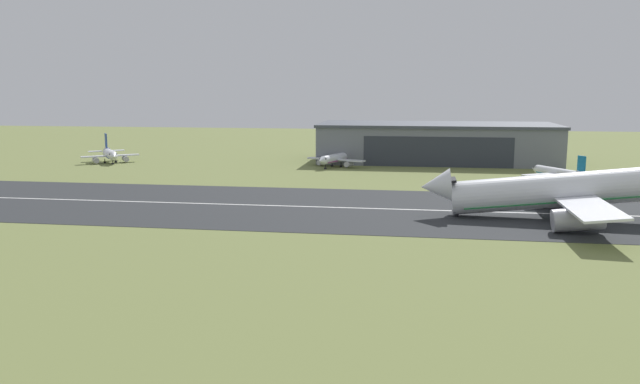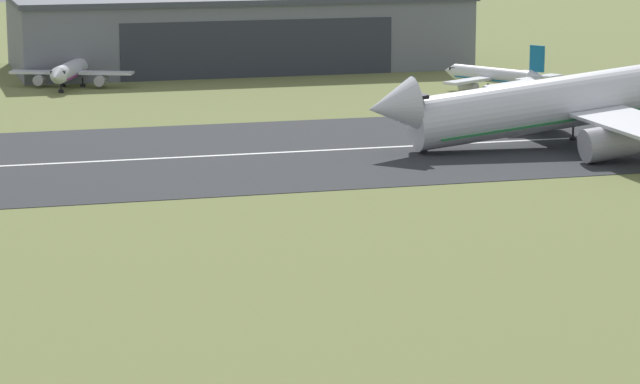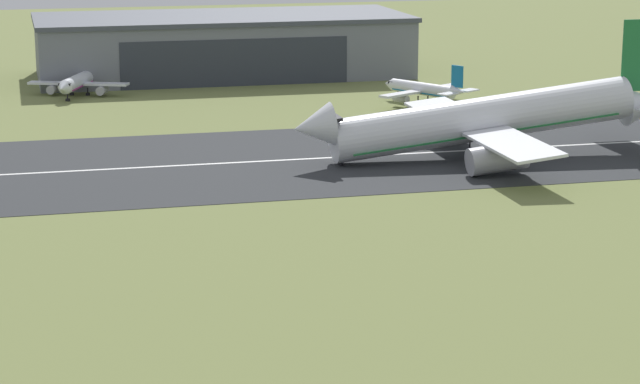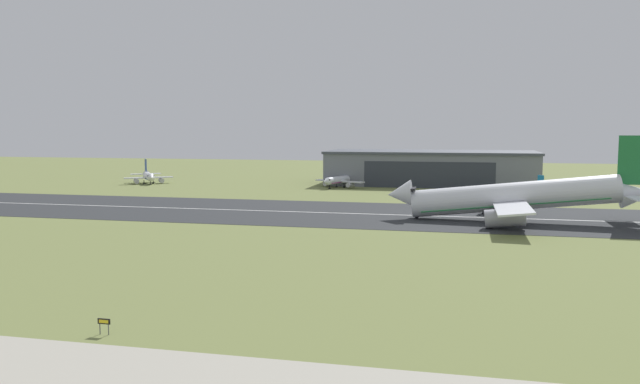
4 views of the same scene
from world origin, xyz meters
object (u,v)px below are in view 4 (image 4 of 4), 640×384
object	(u,v)px
airplane_parked_west	(523,191)
airplane_parked_centre	(148,177)
airplane_landing	(514,197)
airplane_parked_east	(341,180)
runway_sign	(104,323)

from	to	relation	value
airplane_parked_west	airplane_parked_centre	bearing A→B (deg)	169.57
airplane_landing	airplane_parked_east	world-z (taller)	airplane_landing
airplane_parked_west	airplane_parked_centre	xyz separation A→B (m)	(-132.37, 24.37, -0.01)
airplane_landing	airplane_parked_centre	bearing A→B (deg)	151.00
airplane_parked_centre	runway_sign	bearing A→B (deg)	-63.20
airplane_landing	airplane_parked_east	size ratio (longest dim) A/B	2.65
airplane_parked_west	runway_sign	distance (m)	144.06
airplane_landing	airplane_parked_centre	distance (m)	144.36
airplane_landing	airplane_parked_west	world-z (taller)	airplane_landing
airplane_parked_west	runway_sign	size ratio (longest dim) A/B	11.29
airplane_parked_centre	runway_sign	distance (m)	177.68
airplane_parked_centre	airplane_parked_east	xyz separation A→B (m)	(73.32, 1.03, -0.05)
runway_sign	airplane_landing	bearing A→B (deg)	62.49
airplane_landing	runway_sign	size ratio (longest dim) A/B	34.80
airplane_parked_west	runway_sign	xyz separation A→B (m)	(-52.28, -134.23, -1.46)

